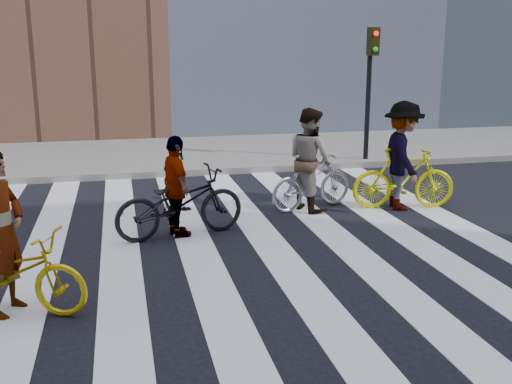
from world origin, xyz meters
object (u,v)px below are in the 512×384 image
object	(u,v)px
bike_yellow_left	(10,272)
rider_right	(403,156)
rider_left	(1,233)
rider_mid	(310,159)
bike_yellow_right	(404,179)
rider_rear	(176,187)
bike_silver_mid	(312,181)
bike_dark_rear	(180,203)
traffic_signal	(371,72)

from	to	relation	value
bike_yellow_left	rider_right	xyz separation A→B (m)	(6.22, 3.05, 0.50)
rider_left	rider_mid	bearing A→B (deg)	-31.26
rider_mid	rider_right	distance (m)	1.67
bike_yellow_right	rider_rear	bearing A→B (deg)	109.97
rider_left	bike_yellow_left	bearing A→B (deg)	-67.41
bike_silver_mid	bike_dark_rear	size ratio (longest dim) A/B	0.84
rider_right	rider_left	bearing A→B (deg)	126.00
bike_silver_mid	rider_mid	world-z (taller)	rider_mid
bike_silver_mid	rider_left	world-z (taller)	rider_left
rider_right	rider_mid	bearing A→B (deg)	88.77
bike_dark_rear	rider_rear	distance (m)	0.26
bike_dark_rear	rider_mid	world-z (taller)	rider_mid
bike_yellow_left	rider_left	world-z (taller)	rider_left
bike_dark_rear	rider_mid	xyz separation A→B (m)	(2.45, 1.06, 0.39)
bike_dark_rear	rider_mid	bearing A→B (deg)	-79.81
traffic_signal	bike_silver_mid	world-z (taller)	traffic_signal
bike_yellow_right	rider_left	xyz separation A→B (m)	(-6.32, -3.05, 0.38)
bike_yellow_left	rider_left	xyz separation A→B (m)	(-0.05, 0.00, 0.46)
traffic_signal	bike_silver_mid	size ratio (longest dim) A/B	1.92
bike_yellow_right	rider_rear	size ratio (longest dim) A/B	1.17
bike_yellow_left	bike_yellow_right	bearing A→B (deg)	-41.44
bike_yellow_right	rider_rear	xyz separation A→B (m)	(-4.19, -0.73, 0.24)
traffic_signal	bike_yellow_right	distance (m)	4.39
rider_mid	rider_rear	world-z (taller)	rider_mid
traffic_signal	bike_yellow_right	world-z (taller)	traffic_signal
traffic_signal	rider_left	xyz separation A→B (m)	(-7.29, -6.97, -1.34)
bike_yellow_left	rider_right	bearing A→B (deg)	-41.26
rider_right	bike_yellow_left	bearing A→B (deg)	126.18
bike_dark_rear	traffic_signal	bearing A→B (deg)	-60.92
bike_yellow_right	rider_mid	distance (m)	1.76
rider_mid	rider_rear	size ratio (longest dim) A/B	1.16
bike_yellow_right	rider_mid	xyz separation A→B (m)	(-1.69, 0.33, 0.37)
rider_mid	bike_dark_rear	bearing A→B (deg)	94.57
bike_silver_mid	bike_yellow_right	distance (m)	1.67
bike_yellow_left	rider_mid	distance (m)	5.70
bike_yellow_right	rider_right	xyz separation A→B (m)	(-0.05, 0.00, 0.42)
rider_right	rider_rear	distance (m)	4.21
traffic_signal	bike_yellow_left	size ratio (longest dim) A/B	1.83
bike_yellow_right	bike_dark_rear	size ratio (longest dim) A/B	0.91
bike_dark_rear	rider_right	bearing A→B (deg)	-93.06
bike_yellow_left	bike_yellow_right	xyz separation A→B (m)	(6.27, 3.05, 0.08)
traffic_signal	rider_right	size ratio (longest dim) A/B	1.69
bike_yellow_left	bike_dark_rear	distance (m)	3.14
rider_left	rider_right	size ratio (longest dim) A/B	0.96
bike_silver_mid	rider_mid	bearing A→B (deg)	71.14
bike_yellow_left	rider_rear	world-z (taller)	rider_rear
bike_yellow_left	rider_left	bearing A→B (deg)	112.59
rider_rear	bike_dark_rear	bearing A→B (deg)	-103.23
bike_silver_mid	rider_rear	xyz separation A→B (m)	(-2.55, -1.06, 0.28)
rider_left	rider_right	xyz separation A→B (m)	(6.27, 3.05, 0.04)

